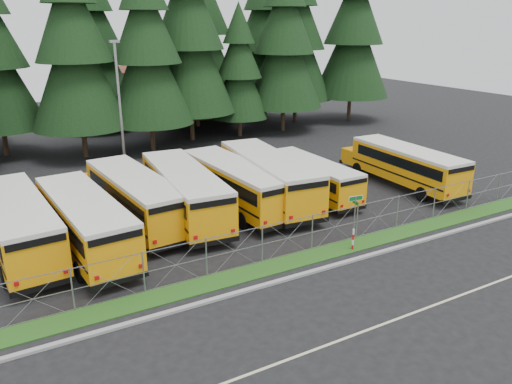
% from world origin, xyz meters
% --- Properties ---
extents(ground, '(120.00, 120.00, 0.00)m').
position_xyz_m(ground, '(0.00, 0.00, 0.00)').
color(ground, black).
rests_on(ground, ground).
extents(curb, '(50.00, 0.25, 0.12)m').
position_xyz_m(curb, '(0.00, -3.10, 0.06)').
color(curb, gray).
rests_on(curb, ground).
extents(grass_verge, '(50.00, 1.40, 0.06)m').
position_xyz_m(grass_verge, '(0.00, -1.70, 0.03)').
color(grass_verge, '#1B4814').
rests_on(grass_verge, ground).
extents(road_lane_line, '(50.00, 0.12, 0.01)m').
position_xyz_m(road_lane_line, '(0.00, -8.00, 0.01)').
color(road_lane_line, beige).
rests_on(road_lane_line, ground).
extents(chainlink_fence, '(44.00, 0.10, 2.00)m').
position_xyz_m(chainlink_fence, '(0.00, -1.00, 1.00)').
color(chainlink_fence, gray).
rests_on(chainlink_fence, ground).
extents(brick_building, '(22.00, 10.00, 6.00)m').
position_xyz_m(brick_building, '(6.00, 40.00, 3.00)').
color(brick_building, brown).
rests_on(brick_building, ground).
extents(bus_0, '(3.64, 11.85, 3.06)m').
position_xyz_m(bus_0, '(-14.38, 5.99, 1.53)').
color(bus_0, orange).
rests_on(bus_0, ground).
extents(bus_1, '(3.67, 11.72, 3.02)m').
position_xyz_m(bus_1, '(-11.36, 4.84, 1.51)').
color(bus_1, orange).
rests_on(bus_1, ground).
extents(bus_2, '(3.75, 11.82, 3.05)m').
position_xyz_m(bus_2, '(-8.05, 7.19, 1.52)').
color(bus_2, orange).
rests_on(bus_2, ground).
extents(bus_3, '(3.76, 12.15, 3.14)m').
position_xyz_m(bus_3, '(-5.16, 6.63, 1.57)').
color(bus_3, orange).
rests_on(bus_3, ground).
extents(bus_4, '(3.45, 11.73, 3.04)m').
position_xyz_m(bus_4, '(-1.84, 6.66, 1.52)').
color(bus_4, orange).
rests_on(bus_4, ground).
extents(bus_5, '(4.07, 12.46, 3.21)m').
position_xyz_m(bus_5, '(0.63, 6.59, 1.60)').
color(bus_5, orange).
rests_on(bus_5, ground).
extents(bus_6, '(2.42, 9.82, 2.57)m').
position_xyz_m(bus_6, '(3.81, 6.11, 1.28)').
color(bus_6, orange).
rests_on(bus_6, ground).
extents(bus_east, '(2.91, 11.11, 2.89)m').
position_xyz_m(bus_east, '(11.01, 4.70, 1.45)').
color(bus_east, orange).
rests_on(bus_east, ground).
extents(street_sign, '(0.84, 0.55, 2.81)m').
position_xyz_m(street_sign, '(1.28, -1.60, 2.03)').
color(street_sign, gray).
rests_on(street_sign, ground).
extents(striped_bollard, '(0.11, 0.11, 1.20)m').
position_xyz_m(striped_bollard, '(0.87, -2.08, 0.60)').
color(striped_bollard, '#B20C0C').
rests_on(striped_bollard, ground).
extents(light_standard, '(0.70, 0.35, 10.14)m').
position_xyz_m(light_standard, '(-6.00, 16.72, 5.50)').
color(light_standard, gray).
rests_on(light_standard, ground).
extents(conifer_3, '(8.19, 8.19, 18.12)m').
position_xyz_m(conifer_3, '(-7.49, 24.31, 9.06)').
color(conifer_3, black).
rests_on(conifer_3, ground).
extents(conifer_4, '(7.89, 7.89, 17.44)m').
position_xyz_m(conifer_4, '(-1.48, 23.84, 8.72)').
color(conifer_4, black).
rests_on(conifer_4, ground).
extents(conifer_5, '(8.84, 8.84, 19.55)m').
position_xyz_m(conifer_5, '(3.28, 25.90, 9.78)').
color(conifer_5, black).
rests_on(conifer_5, ground).
extents(conifer_6, '(5.98, 5.98, 13.23)m').
position_xyz_m(conifer_6, '(8.35, 25.23, 6.62)').
color(conifer_6, black).
rests_on(conifer_6, ground).
extents(conifer_7, '(8.19, 8.19, 18.11)m').
position_xyz_m(conifer_7, '(13.62, 25.22, 9.05)').
color(conifer_7, black).
rests_on(conifer_7, ground).
extents(conifer_8, '(8.33, 8.33, 18.42)m').
position_xyz_m(conifer_8, '(17.67, 28.96, 9.21)').
color(conifer_8, black).
rests_on(conifer_8, ground).
extents(conifer_9, '(8.86, 8.86, 19.59)m').
position_xyz_m(conifer_9, '(23.92, 26.60, 9.80)').
color(conifer_9, black).
rests_on(conifer_9, ground).
extents(conifer_11, '(7.93, 7.93, 17.53)m').
position_xyz_m(conifer_11, '(-3.59, 34.64, 8.76)').
color(conifer_11, black).
rests_on(conifer_11, ground).
extents(conifer_12, '(10.01, 10.01, 22.14)m').
position_xyz_m(conifer_12, '(6.49, 32.05, 11.07)').
color(conifer_12, black).
rests_on(conifer_12, ground).
extents(conifer_13, '(8.06, 8.06, 17.82)m').
position_xyz_m(conifer_13, '(15.16, 32.52, 8.91)').
color(conifer_13, black).
rests_on(conifer_13, ground).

